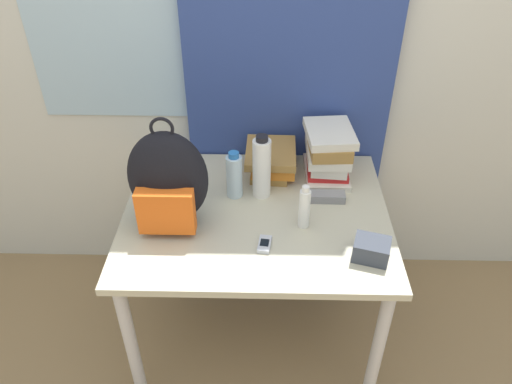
# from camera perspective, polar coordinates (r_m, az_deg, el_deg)

# --- Properties ---
(wall_back) EXTENTS (6.00, 0.06, 2.50)m
(wall_back) POSITION_cam_1_polar(r_m,az_deg,el_deg) (2.21, 0.20, 17.05)
(wall_back) COLOR beige
(wall_back) RESTS_ON ground_plane
(curtain_blue) EXTENTS (0.90, 0.04, 2.50)m
(curtain_blue) POSITION_cam_1_polar(r_m,az_deg,el_deg) (2.16, 3.97, 16.49)
(curtain_blue) COLOR navy
(curtain_blue) RESTS_ON ground_plane
(desk) EXTENTS (1.06, 0.86, 0.73)m
(desk) POSITION_cam_1_polar(r_m,az_deg,el_deg) (2.07, -0.00, -4.20)
(desk) COLOR #B7B299
(desk) RESTS_ON ground_plane
(backpack) EXTENTS (0.30, 0.21, 0.45)m
(backpack) POSITION_cam_1_polar(r_m,az_deg,el_deg) (1.88, -10.04, 1.21)
(backpack) COLOR black
(backpack) RESTS_ON desk
(book_stack_left) EXTENTS (0.22, 0.26, 0.12)m
(book_stack_left) POSITION_cam_1_polar(r_m,az_deg,el_deg) (2.20, 1.82, 3.63)
(book_stack_left) COLOR olive
(book_stack_left) RESTS_ON desk
(book_stack_center) EXTENTS (0.22, 0.28, 0.22)m
(book_stack_center) POSITION_cam_1_polar(r_m,az_deg,el_deg) (2.19, 8.25, 4.55)
(book_stack_center) COLOR silver
(book_stack_center) RESTS_ON desk
(water_bottle) EXTENTS (0.07, 0.07, 0.21)m
(water_bottle) POSITION_cam_1_polar(r_m,az_deg,el_deg) (2.04, -2.50, 1.89)
(water_bottle) COLOR silver
(water_bottle) RESTS_ON desk
(sports_bottle) EXTENTS (0.07, 0.07, 0.28)m
(sports_bottle) POSITION_cam_1_polar(r_m,az_deg,el_deg) (2.03, 0.66, 2.82)
(sports_bottle) COLOR white
(sports_bottle) RESTS_ON desk
(sunscreen_bottle) EXTENTS (0.04, 0.04, 0.19)m
(sunscreen_bottle) POSITION_cam_1_polar(r_m,az_deg,el_deg) (1.90, 5.55, -1.80)
(sunscreen_bottle) COLOR white
(sunscreen_bottle) RESTS_ON desk
(cell_phone) EXTENTS (0.06, 0.09, 0.02)m
(cell_phone) POSITION_cam_1_polar(r_m,az_deg,el_deg) (1.85, 0.98, -5.98)
(cell_phone) COLOR #B7BCC6
(cell_phone) RESTS_ON desk
(sunglasses_case) EXTENTS (0.15, 0.06, 0.04)m
(sunglasses_case) POSITION_cam_1_polar(r_m,az_deg,el_deg) (2.08, 8.09, -0.54)
(sunglasses_case) COLOR gray
(sunglasses_case) RESTS_ON desk
(camera_pouch) EXTENTS (0.15, 0.13, 0.08)m
(camera_pouch) POSITION_cam_1_polar(r_m,az_deg,el_deg) (1.84, 13.06, -6.41)
(camera_pouch) COLOR #383D47
(camera_pouch) RESTS_ON desk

